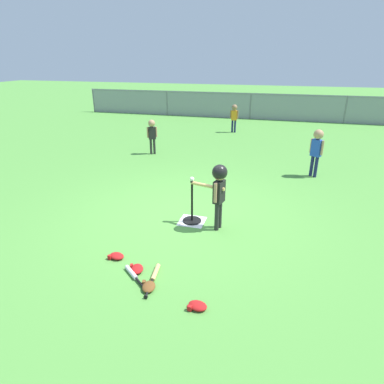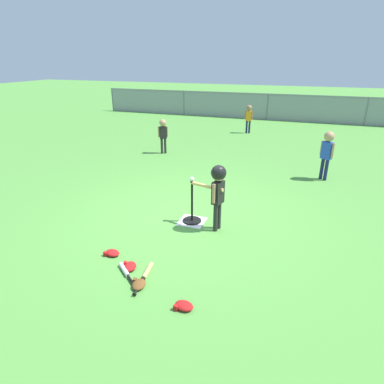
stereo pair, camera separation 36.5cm
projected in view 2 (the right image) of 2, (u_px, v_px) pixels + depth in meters
ground_plane at (188, 215)px, 5.89m from camera, size 60.00×60.00×0.00m
home_plate at (192, 221)px, 5.67m from camera, size 0.44×0.44×0.01m
batting_tee at (192, 215)px, 5.62m from camera, size 0.32×0.32×0.74m
baseball_on_tee at (192, 179)px, 5.37m from camera, size 0.07×0.07×0.07m
batter_child at (218, 185)px, 5.11m from camera, size 0.62×0.31×1.11m
fielder_deep_right at (249, 115)px, 11.98m from camera, size 0.30×0.20×1.03m
fielder_deep_left at (327, 149)px, 7.33m from camera, size 0.28×0.24×1.12m
fielder_near_right at (163, 132)px, 9.42m from camera, size 0.26×0.20×1.00m
spare_bat_silver at (126, 272)px, 4.28m from camera, size 0.49×0.43×0.06m
spare_bat_wood at (146, 274)px, 4.25m from camera, size 0.14×0.64×0.06m
glove_by_plate at (130, 266)px, 4.39m from camera, size 0.24×0.27×0.07m
glove_near_bats at (112, 253)px, 4.69m from camera, size 0.25×0.21×0.07m
glove_tossed_aside at (139, 284)px, 4.04m from camera, size 0.21×0.25×0.07m
glove_outfield_drop at (184, 306)px, 3.69m from camera, size 0.24×0.19×0.07m
outfield_fence at (267, 106)px, 14.59m from camera, size 16.06×0.06×1.15m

